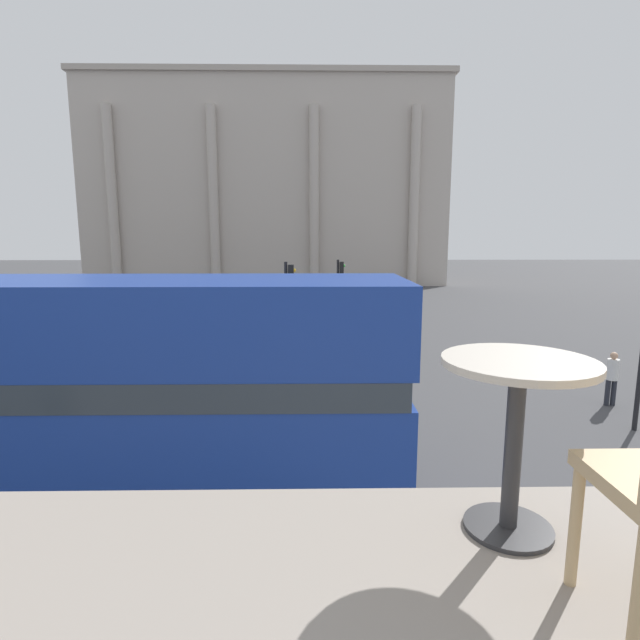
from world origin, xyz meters
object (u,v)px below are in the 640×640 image
(plaza_building_left, at_px, (269,186))
(pedestrian_white, at_px, (612,375))
(cafe_dining_table, at_px, (516,407))
(double_decker_bus, at_px, (93,391))
(traffic_light_far, at_px, (339,286))
(traffic_light_mid, at_px, (288,301))
(car_black, at_px, (163,331))
(pedestrian_blue, at_px, (259,306))

(plaza_building_left, relative_size, pedestrian_white, 22.63)
(cafe_dining_table, height_order, pedestrian_white, cafe_dining_table)
(double_decker_bus, xyz_separation_m, pedestrian_white, (12.39, 5.71, -1.42))
(traffic_light_far, xyz_separation_m, pedestrian_white, (7.33, -10.73, -1.54))
(cafe_dining_table, height_order, traffic_light_mid, cafe_dining_table)
(double_decker_bus, relative_size, pedestrian_white, 6.56)
(cafe_dining_table, height_order, plaza_building_left, plaza_building_left)
(traffic_light_mid, distance_m, car_black, 7.42)
(traffic_light_mid, relative_size, pedestrian_white, 2.51)
(plaza_building_left, xyz_separation_m, traffic_light_far, (5.82, -29.48, -7.64))
(traffic_light_mid, bearing_deg, pedestrian_white, -21.78)
(car_black, relative_size, pedestrian_white, 2.64)
(car_black, bearing_deg, traffic_light_mid, 158.18)
(double_decker_bus, xyz_separation_m, pedestrian_blue, (0.67, 20.25, -1.40))
(pedestrian_white, bearing_deg, plaza_building_left, -75.12)
(cafe_dining_table, bearing_deg, pedestrian_blue, 98.21)
(double_decker_bus, distance_m, traffic_light_mid, 9.94)
(traffic_light_mid, height_order, traffic_light_far, traffic_light_mid)
(pedestrian_blue, bearing_deg, double_decker_bus, 138.66)
(car_black, bearing_deg, pedestrian_white, 166.66)
(cafe_dining_table, bearing_deg, traffic_light_far, 88.57)
(traffic_light_far, bearing_deg, cafe_dining_table, -91.43)
(cafe_dining_table, distance_m, traffic_light_far, 22.73)
(double_decker_bus, bearing_deg, car_black, 102.12)
(plaza_building_left, relative_size, traffic_light_far, 9.63)
(traffic_light_mid, distance_m, pedestrian_blue, 11.07)
(traffic_light_mid, height_order, pedestrian_white, traffic_light_mid)
(cafe_dining_table, height_order, pedestrian_blue, cafe_dining_table)
(traffic_light_far, relative_size, pedestrian_white, 2.35)
(traffic_light_far, xyz_separation_m, pedestrian_blue, (-4.38, 3.81, -1.52))
(cafe_dining_table, xyz_separation_m, traffic_light_far, (0.57, 22.65, -1.78))
(double_decker_bus, relative_size, pedestrian_blue, 6.47)
(plaza_building_left, bearing_deg, cafe_dining_table, -84.25)
(plaza_building_left, bearing_deg, double_decker_bus, -89.05)
(traffic_light_mid, bearing_deg, car_black, 143.83)
(double_decker_bus, relative_size, car_black, 2.49)
(plaza_building_left, height_order, traffic_light_mid, plaza_building_left)
(car_black, bearing_deg, pedestrian_blue, -104.82)
(traffic_light_far, bearing_deg, car_black, -161.50)
(traffic_light_mid, xyz_separation_m, traffic_light_far, (2.21, 6.91, -0.15))
(pedestrian_blue, bearing_deg, traffic_light_far, -170.43)
(traffic_light_far, height_order, car_black, traffic_light_far)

